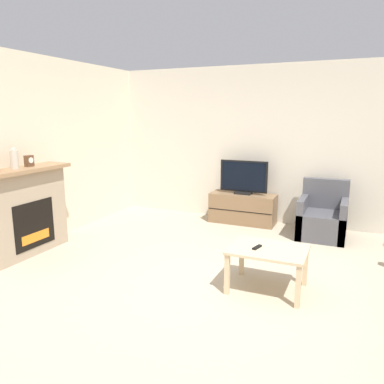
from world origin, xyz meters
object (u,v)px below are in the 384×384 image
object	(u,v)px
mantel_vase_centre_left	(14,159)
coffee_table	(268,254)
remote	(257,247)
tv	(244,179)
fireplace	(25,211)
armchair	(323,219)
tv_stand	(243,208)
mantel_clock	(29,161)

from	to	relation	value
mantel_vase_centre_left	coffee_table	world-z (taller)	mantel_vase_centre_left
coffee_table	remote	size ratio (longest dim) A/B	5.22
tv	remote	distance (m)	2.59
fireplace	armchair	world-z (taller)	fireplace
tv_stand	remote	xyz separation A→B (m)	(0.86, -2.43, 0.22)
remote	armchair	bearing A→B (deg)	92.10
mantel_vase_centre_left	armchair	xyz separation A→B (m)	(3.60, 2.50, -1.03)
tv_stand	coffee_table	size ratio (longest dim) A/B	1.40
tv	armchair	size ratio (longest dim) A/B	0.95
tv_stand	armchair	distance (m)	1.37
fireplace	tv_stand	distance (m)	3.49
tv_stand	coffee_table	bearing A→B (deg)	-67.91
mantel_vase_centre_left	tv	size ratio (longest dim) A/B	0.33
fireplace	tv	bearing A→B (deg)	49.18
fireplace	remote	xyz separation A→B (m)	(3.13, 0.20, -0.12)
tv	coffee_table	xyz separation A→B (m)	(0.97, -2.38, -0.39)
mantel_vase_centre_left	mantel_clock	size ratio (longest dim) A/B	1.82
mantel_vase_centre_left	tv_stand	xyz separation A→B (m)	(2.25, 2.73, -1.06)
tv_stand	armchair	size ratio (longest dim) A/B	1.29
fireplace	coffee_table	world-z (taller)	fireplace
fireplace	mantel_vase_centre_left	distance (m)	0.72
armchair	remote	xyz separation A→B (m)	(-0.49, -2.20, 0.20)
tv_stand	coffee_table	world-z (taller)	tv_stand
tv_stand	armchair	xyz separation A→B (m)	(1.35, -0.23, 0.03)
armchair	tv_stand	bearing A→B (deg)	170.25
coffee_table	tv_stand	bearing A→B (deg)	112.09
mantel_clock	coffee_table	distance (m)	3.33
mantel_vase_centre_left	remote	distance (m)	3.24
mantel_clock	tv	size ratio (longest dim) A/B	0.18
fireplace	tv_stand	size ratio (longest dim) A/B	1.18
mantel_clock	coffee_table	xyz separation A→B (m)	(3.22, 0.12, -0.86)
tv	mantel_clock	bearing A→B (deg)	-132.08
fireplace	coffee_table	size ratio (longest dim) A/B	1.64
tv	armchair	xyz separation A→B (m)	(1.35, -0.23, -0.50)
mantel_vase_centre_left	mantel_clock	xyz separation A→B (m)	(0.00, 0.23, -0.05)
tv	coffee_table	bearing A→B (deg)	-67.89
tv	coffee_table	world-z (taller)	tv
mantel_clock	armchair	bearing A→B (deg)	32.20
fireplace	mantel_clock	bearing A→B (deg)	82.45
mantel_vase_centre_left	remote	bearing A→B (deg)	5.57
mantel_vase_centre_left	fireplace	bearing A→B (deg)	99.60
mantel_vase_centre_left	armchair	world-z (taller)	mantel_vase_centre_left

